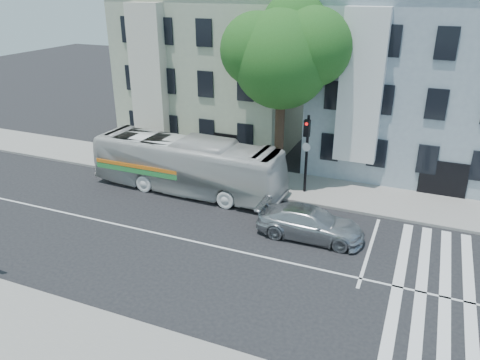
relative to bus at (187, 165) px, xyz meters
The scene contains 9 objects.
ground 7.09m from the bus, 48.87° to the right, with size 120.00×120.00×0.00m, color black.
sidewalk_far 5.56m from the bus, 31.65° to the left, with size 80.00×4.00×0.15m, color gray.
building_left 10.82m from the bus, 104.08° to the left, with size 12.00×10.00×11.00m, color #9FA68C.
building_right 15.63m from the bus, 40.33° to the left, with size 12.00×10.00×11.00m, color #8996A3.
street_tree 8.49m from the bus, 37.54° to the left, with size 7.30×5.90×11.10m.
bus is the anchor object (origin of this frame).
sedan 8.59m from the bus, 17.72° to the right, with size 5.21×2.12×1.51m, color #B6B9BE.
hedge 1.93m from the bus, 44.78° to the left, with size 8.50×0.84×0.70m, color #2C551B, non-canonical shape.
traffic_signal 7.03m from the bus, 17.99° to the left, with size 0.49×0.55×4.75m.
Camera 1 is at (8.16, -17.18, 11.53)m, focal length 35.00 mm.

